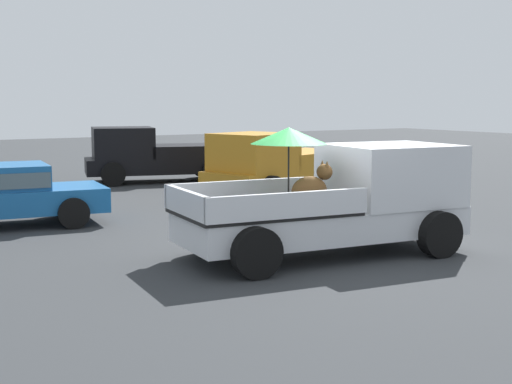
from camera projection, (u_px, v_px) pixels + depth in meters
name	position (u px, v px, depth m)	size (l,w,h in m)	color
ground_plane	(322.00, 255.00, 12.62)	(80.00, 80.00, 0.00)	#2D3033
pickup_truck_main	(346.00, 199.00, 12.70)	(5.23, 2.71, 2.23)	black
pickup_truck_red	(277.00, 165.00, 20.18)	(5.12, 3.26, 1.80)	black
pickup_truck_far	(154.00, 155.00, 23.72)	(5.11, 3.20, 1.80)	black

